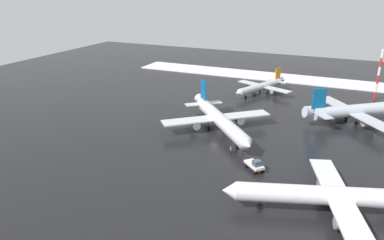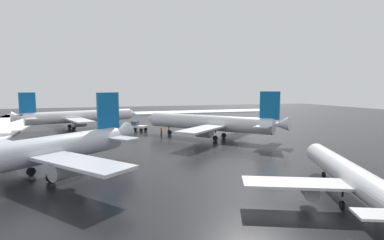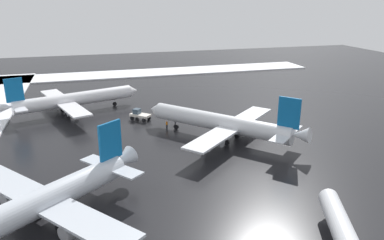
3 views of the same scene
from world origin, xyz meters
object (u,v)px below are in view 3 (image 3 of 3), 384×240
airplane_distant_tail (72,100)px  ground_crew_mid_apron (167,124)px  ground_crew_beside_wing (175,120)px  airplane_foreground_jet (30,207)px  pushback_tug (139,114)px  airplane_parked_starboard (223,123)px

airplane_distant_tail → ground_crew_mid_apron: size_ratio=18.94×
ground_crew_beside_wing → airplane_foreground_jet: bearing=40.8°
airplane_foreground_jet → ground_crew_beside_wing: (-33.60, 25.29, -2.43)m
airplane_foreground_jet → pushback_tug: (-39.13, 18.31, -2.12)m
airplane_parked_starboard → airplane_distant_tail: (-26.47, -28.29, -0.14)m
pushback_tug → ground_crew_mid_apron: pushback_tug is taller
airplane_distant_tail → ground_crew_beside_wing: size_ratio=18.94×
pushback_tug → airplane_foreground_jet: bearing=107.9°
ground_crew_beside_wing → ground_crew_mid_apron: 3.00m
airplane_parked_starboard → airplane_distant_tail: bearing=5.7°
pushback_tug → ground_crew_mid_apron: (7.47, 4.68, -0.31)m
pushback_tug → ground_crew_mid_apron: bearing=165.1°
airplane_distant_tail → ground_crew_mid_apron: bearing=-60.4°
airplane_parked_starboard → ground_crew_beside_wing: airplane_parked_starboard is taller
ground_crew_mid_apron → ground_crew_beside_wing: bearing=-4.4°
airplane_foreground_jet → pushback_tug: 43.26m
pushback_tug → airplane_distant_tail: bearing=9.0°
airplane_distant_tail → pushback_tug: (9.77, 14.51, -1.98)m
airplane_distant_tail → ground_crew_mid_apron: airplane_distant_tail is taller
airplane_foreground_jet → ground_crew_beside_wing: size_ratio=16.92×
ground_crew_beside_wing → airplane_distant_tail: bearing=-47.7°
airplane_foreground_jet → airplane_distant_tail: bearing=-132.8°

